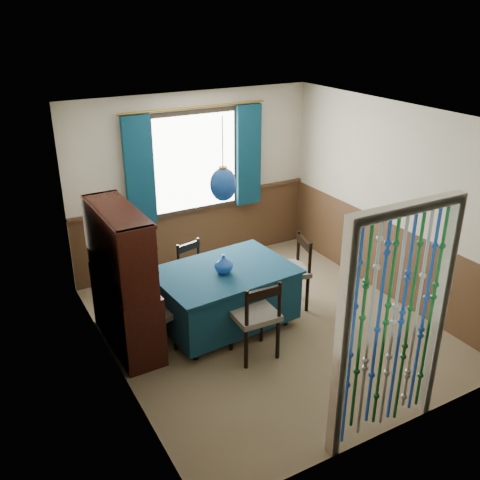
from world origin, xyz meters
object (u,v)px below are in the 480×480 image
chair_near (256,316)px  bowl_shelf (131,258)px  vase_table (224,265)px  chair_left (150,316)px  vase_sideboard (118,259)px  pendant_lamp (223,184)px  dining_table (225,294)px  sideboard (125,299)px  chair_far (195,272)px  chair_right (291,270)px

chair_near → bowl_shelf: bearing=148.7°
vase_table → chair_near: bearing=-85.6°
chair_left → vase_sideboard: 0.78m
chair_left → pendant_lamp: 1.63m
vase_table → dining_table: bearing=57.9°
vase_sideboard → bowl_shelf: bearing=-90.0°
vase_table → vase_sideboard: (-1.03, 0.59, 0.06)m
dining_table → chair_left: bearing=180.0°
chair_near → vase_table: vase_table is taller
sideboard → chair_near: bearing=-39.5°
pendant_lamp → bowl_shelf: (-1.07, 0.03, -0.64)m
sideboard → vase_table: size_ratio=8.05×
bowl_shelf → pendant_lamp: bearing=-1.4°
vase_table → bowl_shelf: 1.08m
sideboard → vase_sideboard: 0.47m
chair_left → chair_far: bearing=111.2°
chair_near → bowl_shelf: size_ratio=4.18×
chair_far → vase_sideboard: 1.13m
pendant_lamp → sideboard: bearing=169.2°
vase_table → vase_sideboard: bearing=150.2°
pendant_lamp → bowl_shelf: 1.24m
chair_right → pendant_lamp: pendant_lamp is taller
sideboard → chair_far: bearing=22.8°
chair_left → vase_table: size_ratio=4.21×
chair_left → vase_table: (0.91, 0.02, 0.39)m
chair_near → pendant_lamp: size_ratio=1.04×
chair_left → chair_right: size_ratio=0.91×
vase_sideboard → chair_far: bearing=8.5°
pendant_lamp → vase_table: 0.93m
dining_table → chair_far: bearing=90.3°
chair_right → bowl_shelf: size_ratio=4.15×
chair_far → chair_left: chair_left is taller
chair_near → dining_table: bearing=93.5°
chair_far → sideboard: (-1.07, -0.48, 0.14)m
chair_near → chair_right: 1.18m
chair_near → chair_far: (-0.07, 1.38, -0.07)m
chair_left → vase_table: vase_table is taller
bowl_shelf → dining_table: bearing=-1.4°
chair_near → chair_right: (0.94, 0.71, -0.00)m
bowl_shelf → vase_sideboard: (0.00, 0.51, -0.23)m
chair_near → bowl_shelf: 1.45m
chair_near → chair_left: (-0.96, 0.62, -0.04)m
dining_table → sideboard: 1.15m
chair_left → bowl_shelf: size_ratio=3.79×
chair_left → vase_sideboard: (-0.13, 0.61, 0.46)m
bowl_shelf → vase_table: bearing=-4.4°
pendant_lamp → vase_sideboard: 1.47m
dining_table → pendant_lamp: bearing=-4.5°
chair_near → sideboard: 1.46m
dining_table → chair_near: 0.69m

